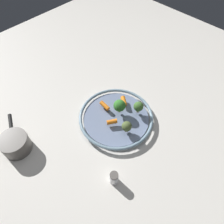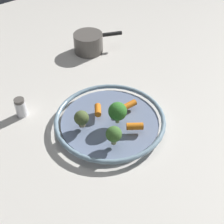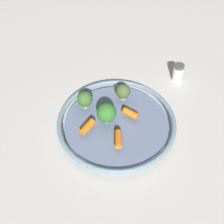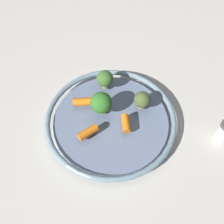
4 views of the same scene
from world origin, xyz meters
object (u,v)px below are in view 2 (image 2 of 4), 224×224
object	(u,v)px
baby_carrot_right	(129,106)
baby_carrot_near_rim	(135,126)
broccoli_floret_edge	(114,134)
salt_shaker	(21,107)
saucepan	(89,43)
broccoli_floret_mid	(81,118)
serving_bowl	(110,122)
baby_carrot_center	(98,110)
broccoli_floret_small	(118,111)

from	to	relation	value
baby_carrot_right	baby_carrot_near_rim	distance (m)	0.09
broccoli_floret_edge	salt_shaker	distance (m)	0.34
saucepan	salt_shaker	bearing A→B (deg)	-154.98
broccoli_floret_mid	salt_shaker	bearing A→B (deg)	119.46
baby_carrot_right	broccoli_floret_edge	xyz separation A→B (m)	(-0.13, -0.09, 0.03)
baby_carrot_right	broccoli_floret_edge	bearing A→B (deg)	-146.27
broccoli_floret_mid	baby_carrot_right	bearing A→B (deg)	-9.74
serving_bowl	baby_carrot_right	world-z (taller)	baby_carrot_right
baby_carrot_right	salt_shaker	world-z (taller)	salt_shaker
baby_carrot_right	broccoli_floret_mid	size ratio (longest dim) A/B	1.00
broccoli_floret_mid	baby_carrot_center	bearing A→B (deg)	13.46
broccoli_floret_edge	salt_shaker	size ratio (longest dim) A/B	0.91
broccoli_floret_edge	broccoli_floret_small	xyz separation A→B (m)	(0.06, 0.06, 0.01)
baby_carrot_center	baby_carrot_right	bearing A→B (deg)	-26.60
baby_carrot_near_rim	baby_carrot_center	bearing A→B (deg)	108.99
saucepan	broccoli_floret_small	bearing A→B (deg)	-114.44
salt_shaker	saucepan	world-z (taller)	saucepan
baby_carrot_near_rim	salt_shaker	world-z (taller)	salt_shaker
serving_bowl	baby_carrot_center	distance (m)	0.05
broccoli_floret_small	broccoli_floret_mid	bearing A→B (deg)	149.83
broccoli_floret_mid	salt_shaker	xyz separation A→B (m)	(-0.11, 0.19, -0.03)
baby_carrot_right	salt_shaker	size ratio (longest dim) A/B	0.81
broccoli_floret_small	serving_bowl	bearing A→B (deg)	103.05
baby_carrot_center	broccoli_floret_edge	distance (m)	0.14
baby_carrot_near_rim	saucepan	xyz separation A→B (m)	(0.17, 0.48, -0.01)
serving_bowl	salt_shaker	bearing A→B (deg)	131.89
serving_bowl	baby_carrot_near_rim	world-z (taller)	baby_carrot_near_rim
serving_bowl	broccoli_floret_mid	size ratio (longest dim) A/B	6.49
serving_bowl	baby_carrot_near_rim	size ratio (longest dim) A/B	7.01
broccoli_floret_edge	salt_shaker	xyz separation A→B (m)	(-0.14, 0.31, -0.04)
baby_carrot_center	broccoli_floret_small	bearing A→B (deg)	-73.39
salt_shaker	serving_bowl	bearing A→B (deg)	-48.11
serving_bowl	salt_shaker	world-z (taller)	salt_shaker
saucepan	baby_carrot_near_rim	bearing A→B (deg)	-109.67
baby_carrot_center	saucepan	xyz separation A→B (m)	(0.22, 0.36, -0.01)
broccoli_floret_mid	saucepan	xyz separation A→B (m)	(0.29, 0.38, -0.02)
serving_bowl	broccoli_floret_small	xyz separation A→B (m)	(0.01, -0.03, 0.06)
baby_carrot_near_rim	salt_shaker	distance (m)	0.37
baby_carrot_near_rim	salt_shaker	xyz separation A→B (m)	(-0.22, 0.30, -0.01)
baby_carrot_near_rim	saucepan	bearing A→B (deg)	70.33
broccoli_floret_edge	broccoli_floret_small	distance (m)	0.09
salt_shaker	saucepan	size ratio (longest dim) A/B	0.34
broccoli_floret_small	salt_shaker	xyz separation A→B (m)	(-0.20, 0.25, -0.05)
broccoli_floret_small	salt_shaker	world-z (taller)	broccoli_floret_small
salt_shaker	broccoli_floret_small	bearing A→B (deg)	-50.69
baby_carrot_right	baby_carrot_center	size ratio (longest dim) A/B	1.15
baby_carrot_center	broccoli_floret_mid	size ratio (longest dim) A/B	0.87
baby_carrot_right	broccoli_floret_edge	size ratio (longest dim) A/B	0.89
broccoli_floret_edge	salt_shaker	bearing A→B (deg)	114.44
broccoli_floret_edge	broccoli_floret_small	bearing A→B (deg)	44.36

